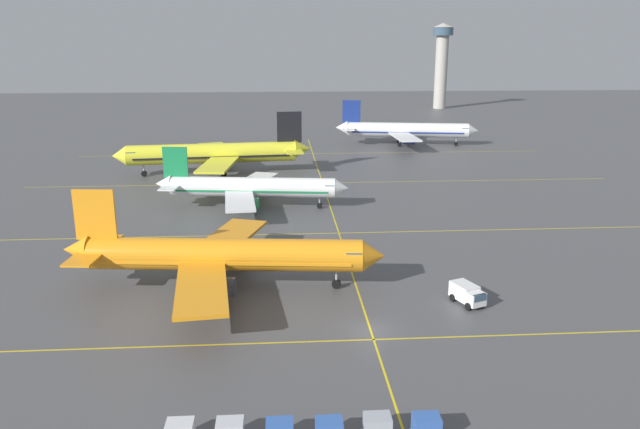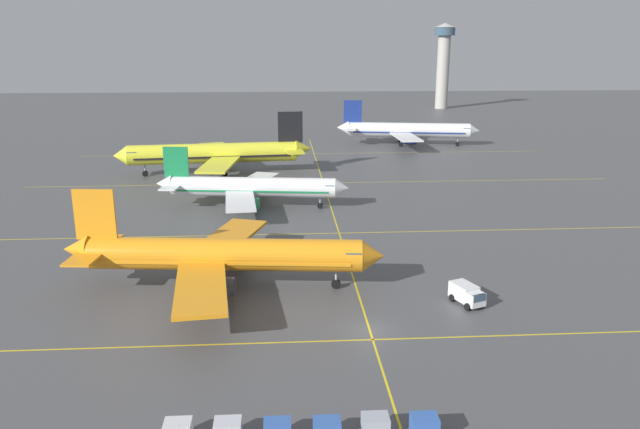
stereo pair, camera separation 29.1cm
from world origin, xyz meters
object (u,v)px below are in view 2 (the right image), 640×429
at_px(airliner_front_gate, 221,255).
at_px(baggage_cart_row_fifth, 375,427).
at_px(baggage_cart_row_rightmost, 424,427).
at_px(control_tower, 443,59).
at_px(airliner_far_left_stand, 407,130).
at_px(airliner_second_row, 251,187).
at_px(airliner_third_row, 216,153).
at_px(service_truck_red_van, 467,294).

bearing_deg(airliner_front_gate, baggage_cart_row_fifth, -65.21).
bearing_deg(baggage_cart_row_rightmost, control_tower, 75.12).
xyz_separation_m(airliner_far_left_stand, baggage_cart_row_fifth, (-27.95, -126.41, -3.10)).
height_order(airliner_second_row, airliner_far_left_stand, airliner_far_left_stand).
height_order(airliner_front_gate, airliner_third_row, airliner_third_row).
bearing_deg(airliner_front_gate, baggage_cart_row_rightmost, -60.06).
xyz_separation_m(airliner_second_row, airliner_far_left_stand, (39.44, 62.67, 0.60)).
distance_m(airliner_front_gate, airliner_second_row, 35.00).
height_order(airliner_second_row, baggage_cart_row_rightmost, airliner_second_row).
xyz_separation_m(airliner_second_row, airliner_third_row, (-8.51, 27.89, 0.92)).
relative_size(airliner_front_gate, airliner_third_row, 0.88).
height_order(baggage_cart_row_fifth, control_tower, control_tower).
bearing_deg(airliner_far_left_stand, baggage_cart_row_fifth, -102.47).
distance_m(airliner_second_row, baggage_cart_row_rightmost, 65.76).
bearing_deg(control_tower, airliner_far_left_stand, -109.91).
bearing_deg(airliner_far_left_stand, airliner_front_gate, -112.90).
bearing_deg(airliner_front_gate, service_truck_red_van, -13.82).
bearing_deg(airliner_third_row, control_tower, 57.59).
height_order(airliner_third_row, baggage_cart_row_fifth, airliner_third_row).
xyz_separation_m(airliner_front_gate, baggage_cart_row_fifth, (13.29, -28.79, -2.89)).
height_order(airliner_far_left_stand, control_tower, control_tower).
bearing_deg(airliner_front_gate, airliner_far_left_stand, 67.10).
bearing_deg(airliner_second_row, airliner_front_gate, -92.94).
bearing_deg(service_truck_red_van, airliner_far_left_stand, 81.99).
relative_size(airliner_front_gate, airliner_far_left_stand, 0.95).
height_order(airliner_second_row, baggage_cart_row_fifth, airliner_second_row).
relative_size(airliner_second_row, airliner_third_row, 0.79).
bearing_deg(service_truck_red_van, airliner_front_gate, 166.18).
xyz_separation_m(airliner_front_gate, control_tower, (75.59, 192.46, 16.52)).
xyz_separation_m(airliner_third_row, baggage_cart_row_rightmost, (23.43, -91.88, -3.42)).
xyz_separation_m(baggage_cart_row_fifth, control_tower, (62.30, 221.24, 19.41)).
xyz_separation_m(airliner_front_gate, airliner_far_left_stand, (41.24, 97.62, 0.21)).
bearing_deg(baggage_cart_row_rightmost, airliner_far_left_stand, 79.05).
height_order(airliner_second_row, service_truck_red_van, airliner_second_row).
height_order(airliner_third_row, airliner_far_left_stand, airliner_third_row).
distance_m(baggage_cart_row_rightmost, control_tower, 230.01).
bearing_deg(baggage_cart_row_fifth, airliner_far_left_stand, 77.53).
bearing_deg(airliner_front_gate, airliner_third_row, 96.10).
distance_m(airliner_second_row, service_truck_red_van, 48.39).
distance_m(airliner_front_gate, baggage_cart_row_rightmost, 33.64).
height_order(airliner_front_gate, baggage_cart_row_rightmost, airliner_front_gate).
xyz_separation_m(airliner_front_gate, baggage_cart_row_rightmost, (16.72, -29.04, -2.89)).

